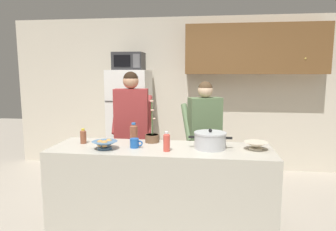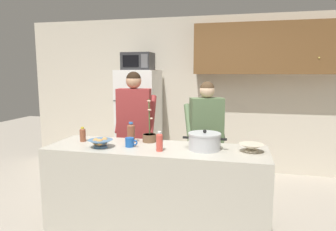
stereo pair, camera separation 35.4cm
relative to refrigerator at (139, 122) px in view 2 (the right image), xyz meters
name	(u,v)px [view 2 (the right image)]	position (x,y,z in m)	size (l,w,h in m)	color
ground_plane	(156,231)	(0.80, -1.85, -0.86)	(14.00, 14.00, 0.00)	#B2A899
back_wall_unit	(207,84)	(1.09, 0.40, 0.62)	(6.00, 0.48, 2.60)	beige
kitchen_island	(156,190)	(0.80, -1.85, -0.40)	(2.24, 0.68, 0.92)	#BCB7A8
refrigerator	(139,122)	(0.00, 0.00, 0.00)	(0.64, 0.68, 1.71)	white
microwave	(138,61)	(0.00, -0.02, 1.00)	(0.48, 0.37, 0.28)	#2D2D30
person_near_pot	(134,120)	(0.30, -1.07, 0.20)	(0.55, 0.46, 1.69)	#726656
person_by_sink	(206,130)	(1.23, -1.06, 0.11)	(0.57, 0.53, 1.57)	black
cooking_pot	(205,141)	(1.30, -1.82, 0.15)	(0.43, 0.32, 0.20)	silver
coffee_mug	(130,142)	(0.54, -1.89, 0.11)	(0.13, 0.09, 0.10)	#1E59B2
bread_bowl	(100,143)	(0.26, -1.99, 0.11)	(0.25, 0.25, 0.10)	#4C7299
empty_bowl	(251,147)	(1.75, -1.82, 0.11)	(0.24, 0.24, 0.08)	beige
bottle_near_edge	(83,134)	(-0.05, -1.78, 0.14)	(0.06, 0.06, 0.16)	brown
bottle_mid_counter	(159,141)	(0.88, -1.98, 0.16)	(0.07, 0.07, 0.20)	#D84C3F
bottle_far_corner	(131,132)	(0.48, -1.70, 0.17)	(0.08, 0.08, 0.22)	brown
potted_orchid	(149,136)	(0.67, -1.63, 0.13)	(0.15, 0.15, 0.47)	brown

